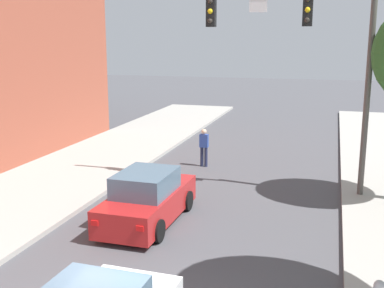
{
  "coord_description": "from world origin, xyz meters",
  "views": [
    {
      "loc": [
        3.53,
        -7.22,
        5.42
      ],
      "look_at": [
        -0.86,
        7.79,
        2.0
      ],
      "focal_mm": 45.43,
      "sensor_mm": 36.0,
      "label": 1
    }
  ],
  "objects": [
    {
      "name": "car_lead_red",
      "position": [
        -1.61,
        5.62,
        0.72
      ],
      "size": [
        1.89,
        4.27,
        1.6
      ],
      "color": "#B21E1E",
      "rests_on": "ground"
    },
    {
      "name": "pedestrian_crossing_road",
      "position": [
        -1.67,
        12.38,
        0.91
      ],
      "size": [
        0.36,
        0.22,
        1.64
      ],
      "color": "#232847",
      "rests_on": "ground"
    },
    {
      "name": "traffic_signal_mast",
      "position": [
        2.62,
        9.78,
        5.36
      ],
      "size": [
        6.96,
        0.38,
        7.5
      ],
      "color": "#514C47",
      "rests_on": "sidewalk_right"
    }
  ]
}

